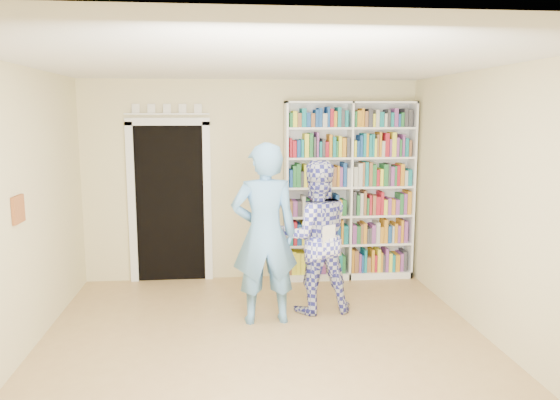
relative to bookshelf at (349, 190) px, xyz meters
name	(u,v)px	position (x,y,z in m)	size (l,w,h in m)	color
floor	(267,354)	(-1.32, -2.34, -1.22)	(5.00, 5.00, 0.00)	#AC8553
ceiling	(266,62)	(-1.32, -2.34, 1.48)	(5.00, 5.00, 0.00)	white
wall_back	(252,181)	(-1.32, 0.16, 0.13)	(4.50, 4.50, 0.00)	beige
wall_left	(8,219)	(-3.57, -2.34, 0.13)	(5.00, 5.00, 0.00)	beige
wall_right	(502,210)	(0.93, -2.34, 0.13)	(5.00, 5.00, 0.00)	beige
bookshelf	(349,190)	(0.00, 0.00, 0.00)	(1.76, 0.33, 2.41)	white
doorway	(170,195)	(-2.42, 0.13, -0.04)	(1.10, 0.08, 2.43)	black
wall_art	(18,209)	(-3.55, -2.14, 0.18)	(0.03, 0.25, 0.25)	brown
man_blue	(265,234)	(-1.27, -1.51, -0.24)	(0.71, 0.47, 1.96)	#5F9BD3
man_plaid	(315,237)	(-0.67, -1.24, -0.35)	(0.85, 0.66, 1.74)	#33359D
paper_sheet	(329,238)	(-0.57, -1.50, -0.30)	(0.19, 0.01, 0.27)	white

